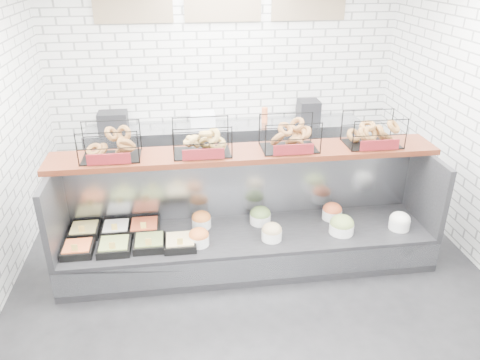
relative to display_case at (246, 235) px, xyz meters
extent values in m
plane|color=black|center=(0.03, -0.34, -0.33)|extent=(5.50, 5.50, 0.00)
cube|color=white|center=(0.03, 2.41, 1.17)|extent=(5.00, 0.02, 3.00)
cube|color=tan|center=(-1.17, 2.38, 2.17)|extent=(1.05, 0.03, 0.42)
cube|color=tan|center=(0.03, 2.38, 2.17)|extent=(1.05, 0.03, 0.42)
cube|color=tan|center=(1.23, 2.38, 2.17)|extent=(1.05, 0.03, 0.42)
cube|color=black|center=(0.03, -0.04, -0.13)|extent=(4.00, 0.90, 0.40)
cube|color=#93969B|center=(0.03, -0.48, -0.11)|extent=(4.00, 0.03, 0.28)
cube|color=#93969B|center=(0.03, 0.37, 0.47)|extent=(4.00, 0.08, 0.80)
cube|color=black|center=(-1.94, -0.04, 0.47)|extent=(0.06, 0.90, 0.80)
cube|color=black|center=(2.00, -0.04, 0.47)|extent=(0.06, 0.90, 0.80)
cube|color=black|center=(-1.74, -0.21, 0.11)|extent=(0.30, 0.30, 0.08)
cube|color=orange|center=(-1.74, -0.21, 0.15)|extent=(0.26, 0.26, 0.04)
cube|color=#F8CA56|center=(-1.74, -0.32, 0.20)|extent=(0.06, 0.01, 0.08)
cube|color=black|center=(-1.73, 0.14, 0.11)|extent=(0.31, 0.31, 0.08)
cube|color=#D5C36D|center=(-1.73, 0.14, 0.15)|extent=(0.26, 0.26, 0.04)
cube|color=#F8CA56|center=(-1.73, 0.04, 0.20)|extent=(0.06, 0.01, 0.08)
cube|color=black|center=(-1.38, -0.21, 0.11)|extent=(0.33, 0.33, 0.08)
cube|color=#87994E|center=(-1.38, -0.21, 0.15)|extent=(0.28, 0.28, 0.04)
cube|color=#F8CA56|center=(-1.38, -0.33, 0.20)|extent=(0.06, 0.01, 0.08)
cube|color=black|center=(-1.40, 0.13, 0.11)|extent=(0.30, 0.30, 0.08)
cube|color=white|center=(-1.40, 0.13, 0.15)|extent=(0.26, 0.26, 0.04)
cube|color=#F8CA56|center=(-1.40, 0.03, 0.20)|extent=(0.06, 0.01, 0.08)
cube|color=black|center=(-1.03, -0.19, 0.11)|extent=(0.33, 0.33, 0.08)
cube|color=olive|center=(-1.03, -0.19, 0.15)|extent=(0.28, 0.28, 0.04)
cube|color=#F8CA56|center=(-1.03, -0.31, 0.20)|extent=(0.06, 0.01, 0.08)
cube|color=black|center=(-1.09, 0.13, 0.11)|extent=(0.33, 0.33, 0.08)
cube|color=#D3512C|center=(-1.09, 0.13, 0.15)|extent=(0.28, 0.28, 0.04)
cube|color=#F8CA56|center=(-1.09, 0.02, 0.20)|extent=(0.06, 0.01, 0.08)
cube|color=black|center=(-0.72, -0.23, 0.11)|extent=(0.33, 0.33, 0.08)
cube|color=tan|center=(-0.72, -0.23, 0.15)|extent=(0.28, 0.28, 0.04)
cube|color=#F8CA56|center=(-0.72, -0.34, 0.20)|extent=(0.06, 0.01, 0.08)
cylinder|color=white|center=(-0.52, -0.22, 0.13)|extent=(0.21, 0.21, 0.11)
ellipsoid|color=#C6612A|center=(-0.52, -0.22, 0.19)|extent=(0.21, 0.21, 0.15)
cylinder|color=white|center=(-0.47, 0.13, 0.13)|extent=(0.21, 0.21, 0.11)
ellipsoid|color=orange|center=(-0.47, 0.13, 0.19)|extent=(0.21, 0.21, 0.15)
cylinder|color=white|center=(0.25, -0.22, 0.13)|extent=(0.22, 0.22, 0.11)
ellipsoid|color=tan|center=(0.25, -0.22, 0.19)|extent=(0.21, 0.21, 0.15)
cylinder|color=white|center=(0.18, 0.13, 0.13)|extent=(0.23, 0.23, 0.11)
ellipsoid|color=olive|center=(0.18, 0.13, 0.19)|extent=(0.23, 0.23, 0.16)
cylinder|color=white|center=(1.02, -0.20, 0.13)|extent=(0.27, 0.27, 0.11)
ellipsoid|color=olive|center=(1.02, -0.20, 0.19)|extent=(0.26, 0.26, 0.18)
cylinder|color=white|center=(1.01, 0.11, 0.13)|extent=(0.22, 0.22, 0.11)
ellipsoid|color=#D7582D|center=(1.01, 0.11, 0.19)|extent=(0.22, 0.22, 0.15)
cylinder|color=white|center=(1.68, -0.20, 0.13)|extent=(0.23, 0.23, 0.11)
ellipsoid|color=white|center=(1.68, -0.20, 0.19)|extent=(0.22, 0.22, 0.16)
cube|color=#43190E|center=(0.03, 0.18, 0.90)|extent=(4.10, 0.50, 0.06)
cube|color=black|center=(-1.35, 0.18, 1.10)|extent=(0.60, 0.38, 0.34)
cube|color=maroon|center=(-1.35, -0.03, 1.00)|extent=(0.42, 0.02, 0.11)
cube|color=black|center=(-0.43, 0.18, 1.10)|extent=(0.60, 0.38, 0.34)
cube|color=maroon|center=(-0.43, -0.03, 1.00)|extent=(0.42, 0.02, 0.11)
cube|color=black|center=(0.49, 0.18, 1.10)|extent=(0.60, 0.38, 0.34)
cube|color=maroon|center=(0.49, -0.03, 1.00)|extent=(0.42, 0.02, 0.11)
cube|color=black|center=(1.41, 0.18, 1.10)|extent=(0.60, 0.38, 0.34)
cube|color=maroon|center=(1.41, -0.03, 1.00)|extent=(0.42, 0.02, 0.11)
cube|color=#93969B|center=(0.03, 2.09, 0.12)|extent=(4.00, 0.60, 0.90)
cube|color=black|center=(-1.58, 2.14, 0.69)|extent=(0.40, 0.30, 0.24)
cube|color=silver|center=(-0.32, 2.13, 0.66)|extent=(0.35, 0.28, 0.18)
cylinder|color=#D56435|center=(0.59, 2.12, 0.68)|extent=(0.09, 0.09, 0.22)
cube|color=black|center=(1.25, 2.12, 0.72)|extent=(0.30, 0.30, 0.30)
camera|label=1|loc=(-0.65, -4.34, 2.79)|focal=35.00mm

